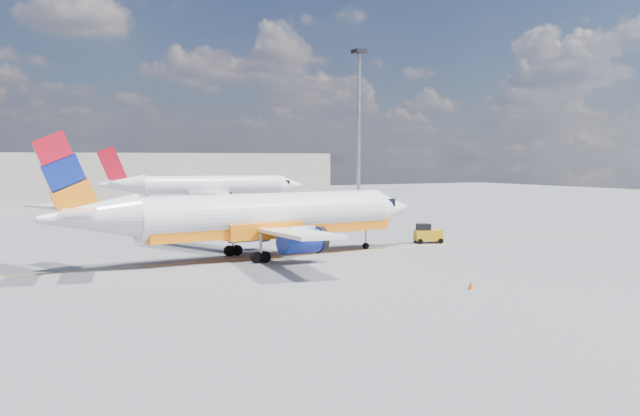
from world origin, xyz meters
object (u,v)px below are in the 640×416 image
main_jet (257,217)px  traffic_cone (471,285)px  second_jet (208,187)px  gse_tug (427,234)px

main_jet → traffic_cone: (5.36, -16.88, -2.72)m
second_jet → traffic_cone: second_jet is taller
second_jet → traffic_cone: 68.66m
gse_tug → traffic_cone: gse_tug is taller
main_jet → traffic_cone: size_ratio=56.83×
main_jet → traffic_cone: 17.92m
second_jet → gse_tug: 49.57m
second_jet → gse_tug: (2.05, -49.48, -2.19)m
main_jet → traffic_cone: main_jet is taller
second_jet → main_jet: bearing=-91.9°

